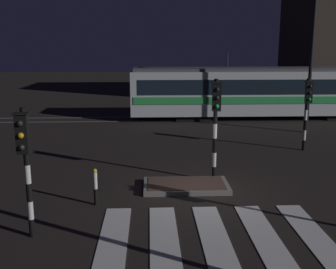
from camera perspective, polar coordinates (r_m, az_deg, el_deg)
The scene contains 11 objects.
ground_plane at distance 13.08m, azimuth 4.52°, elevation -8.31°, with size 120.00×120.00×0.00m, color black.
rail_near at distance 25.21m, azimuth 1.14°, elevation 1.92°, with size 80.00×0.12×0.03m, color #59595E.
rail_far at distance 26.62m, azimuth 0.96°, elevation 2.48°, with size 80.00×0.12×0.03m, color #59595E.
crosswalk_zebra at distance 10.05m, azimuth 6.84°, elevation -15.00°, with size 5.67×4.49×0.02m.
traffic_island at distance 13.51m, azimuth 2.57°, elevation -7.19°, with size 2.79×1.51×0.18m.
traffic_light_corner_far_right at distance 18.80m, azimuth 19.00°, elevation 4.12°, with size 0.36×0.42×3.22m.
traffic_light_median_centre at distance 13.70m, azimuth 6.73°, elevation 2.73°, with size 0.36×0.42×3.54m.
traffic_light_corner_near_left at distance 10.08m, azimuth -19.47°, elevation -2.66°, with size 0.36×0.42×3.22m.
street_lamp_trackside_right at distance 22.56m, azimuth 19.88°, elevation 12.30°, with size 0.44×1.21×7.72m.
tram at distance 26.65m, azimuth 13.72°, elevation 5.91°, with size 17.38×2.58×4.15m.
bollard_island_edge at distance 12.19m, azimuth -10.16°, elevation -7.25°, with size 0.12×0.12×1.11m.
Camera 1 is at (-1.52, -12.13, 4.63)m, focal length 43.36 mm.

